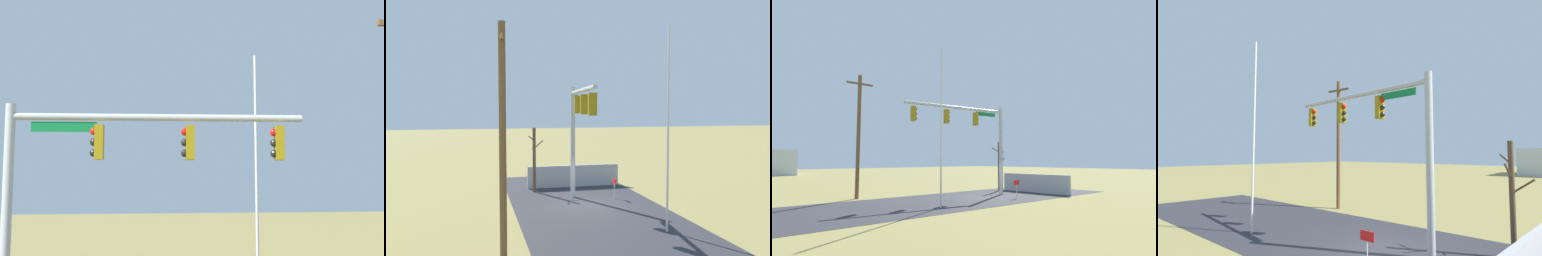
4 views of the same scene
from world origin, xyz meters
TOP-DOWN VIEW (x-y plane):
  - ground_plane at (0.00, 0.00)m, footprint 160.00×160.00m
  - road_surface at (-4.00, 0.00)m, footprint 28.00×8.00m
  - sidewalk_corner at (3.06, 0.23)m, footprint 6.00×6.00m
  - retaining_fence at (5.24, -0.57)m, footprint 0.20×6.30m
  - signal_mast at (-0.45, 0.53)m, footprint 8.23×1.23m
  - flagpole at (-5.72, -2.18)m, footprint 0.10×0.10m
  - utility_pole at (-7.23, 4.99)m, footprint 1.90×0.26m
  - bare_tree at (4.15, 2.27)m, footprint 1.27×1.02m
  - open_sign at (1.05, -2.06)m, footprint 0.56×0.04m

SIDE VIEW (x-z plane):
  - ground_plane at x=0.00m, z-range 0.00..0.00m
  - sidewalk_corner at x=3.06m, z-range 0.00..0.01m
  - road_surface at x=-4.00m, z-range 0.00..0.01m
  - retaining_fence at x=5.24m, z-range 0.00..1.47m
  - open_sign at x=1.05m, z-range 0.30..1.52m
  - bare_tree at x=4.15m, z-range 0.06..4.18m
  - utility_pole at x=-7.23m, z-range 0.17..8.66m
  - flagpole at x=-5.72m, z-range 0.00..8.99m
  - signal_mast at x=-0.45m, z-range 1.48..8.12m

